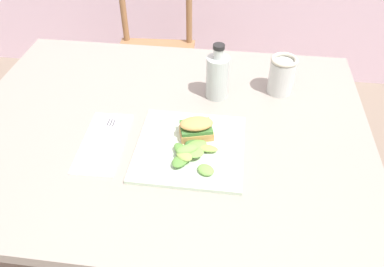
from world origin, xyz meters
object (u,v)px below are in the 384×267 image
(mason_jar_iced_tea, at_px, (281,77))
(dining_table, at_px, (166,157))
(bottle_cold_brew, at_px, (217,78))
(chair_wooden_far, at_px, (154,54))
(sandwich_half_front, at_px, (196,128))
(fork_on_napkin, at_px, (105,137))
(plate_lunch, at_px, (190,148))

(mason_jar_iced_tea, bearing_deg, dining_table, -147.49)
(dining_table, xyz_separation_m, mason_jar_iced_tea, (0.33, 0.21, 0.18))
(bottle_cold_brew, bearing_deg, chair_wooden_far, 116.60)
(sandwich_half_front, bearing_deg, bottle_cold_brew, 79.61)
(dining_table, xyz_separation_m, chair_wooden_far, (-0.23, 0.89, -0.16))
(sandwich_half_front, height_order, mason_jar_iced_tea, mason_jar_iced_tea)
(fork_on_napkin, bearing_deg, dining_table, 27.85)
(sandwich_half_front, relative_size, bottle_cold_brew, 0.57)
(plate_lunch, bearing_deg, fork_on_napkin, 177.16)
(chair_wooden_far, relative_size, sandwich_half_front, 8.71)
(sandwich_half_front, bearing_deg, mason_jar_iced_tea, 47.83)
(chair_wooden_far, bearing_deg, bottle_cold_brew, -63.40)
(fork_on_napkin, distance_m, bottle_cold_brew, 0.37)
(sandwich_half_front, relative_size, fork_on_napkin, 0.54)
(chair_wooden_far, bearing_deg, plate_lunch, -72.07)
(fork_on_napkin, bearing_deg, bottle_cold_brew, 40.18)
(sandwich_half_front, distance_m, fork_on_napkin, 0.25)
(dining_table, distance_m, bottle_cold_brew, 0.29)
(bottle_cold_brew, distance_m, mason_jar_iced_tea, 0.20)
(dining_table, bearing_deg, fork_on_napkin, -152.15)
(dining_table, height_order, bottle_cold_brew, bottle_cold_brew)
(dining_table, distance_m, sandwich_half_front, 0.20)
(chair_wooden_far, height_order, bottle_cold_brew, bottle_cold_brew)
(dining_table, xyz_separation_m, plate_lunch, (0.09, -0.09, 0.14))
(plate_lunch, xyz_separation_m, fork_on_napkin, (-0.23, 0.01, 0.00))
(dining_table, height_order, sandwich_half_front, sandwich_half_front)
(plate_lunch, distance_m, sandwich_half_front, 0.06)
(fork_on_napkin, relative_size, mason_jar_iced_tea, 1.56)
(sandwich_half_front, bearing_deg, fork_on_napkin, -172.64)
(dining_table, bearing_deg, sandwich_half_front, -25.48)
(chair_wooden_far, distance_m, mason_jar_iced_tea, 0.95)
(chair_wooden_far, height_order, plate_lunch, chair_wooden_far)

